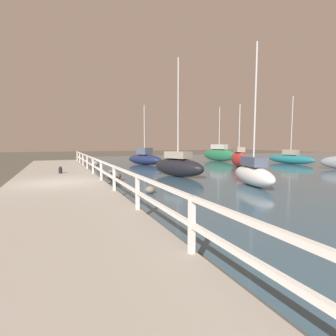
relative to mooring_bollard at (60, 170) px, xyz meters
name	(u,v)px	position (x,y,z in m)	size (l,w,h in m)	color
ground_plane	(57,189)	(-0.24, -4.09, -0.52)	(120.00, 120.00, 0.00)	#4C473D
dock_walkway	(57,186)	(-0.24, -4.09, -0.37)	(4.42, 36.00, 0.31)	#9E998E
railing	(101,167)	(1.87, -4.09, 0.47)	(0.10, 32.50, 1.01)	white
boulder_mid_strip	(150,190)	(3.52, -6.97, -0.36)	(0.44, 0.39, 0.33)	slate
boulder_downstream	(115,176)	(2.85, -2.67, -0.24)	(0.76, 0.68, 0.57)	#666056
boulder_far_strip	(111,172)	(3.31, 0.75, -0.36)	(0.45, 0.40, 0.34)	#666056
boulder_near_dock	(95,164)	(3.06, 7.17, -0.25)	(0.74, 0.67, 0.56)	gray
mooring_bollard	(60,170)	(0.00, 0.00, 0.00)	(0.22, 0.22, 0.44)	black
sailboat_navy	(145,158)	(8.03, 7.62, 0.12)	(3.26, 4.84, 5.97)	#192347
sailboat_teal	(290,158)	(22.71, 2.76, 0.07)	(1.56, 5.53, 7.07)	#1E707A
sailboat_green	(219,154)	(18.14, 9.32, 0.34)	(1.90, 5.58, 6.52)	#236B42
sailboat_black	(178,166)	(7.15, -2.13, 0.19)	(2.62, 4.54, 7.61)	black
sailboat_red	(239,158)	(15.43, 2.12, 0.26)	(2.67, 4.36, 5.73)	red
sailboat_white	(253,173)	(9.18, -6.99, 0.11)	(2.21, 4.33, 7.22)	white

